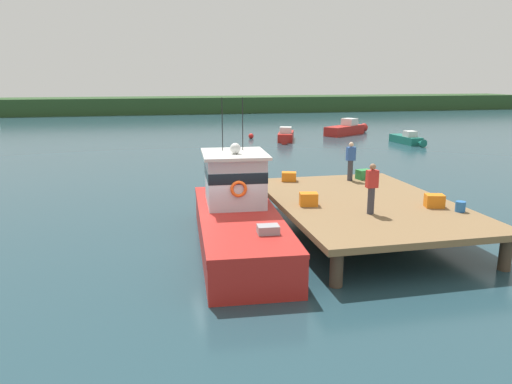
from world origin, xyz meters
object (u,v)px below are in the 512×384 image
crate_stack_mid_dock (309,199)px  deckhand_further_back (351,160)px  moored_boat_near_channel (347,129)px  mooring_buoy_inshore (251,136)px  crate_single_by_cleat (434,201)px  bait_bucket (460,207)px  deckhand_by_the_boat (372,188)px  moored_boat_far_left (408,139)px  crate_stack_near_edge (364,174)px  crate_single_far (289,177)px  mooring_buoy_outer (232,170)px  moored_boat_far_right (286,136)px  main_fishing_boat (237,215)px

crate_stack_mid_dock → deckhand_further_back: 4.72m
moored_boat_near_channel → mooring_buoy_inshore: bearing=-172.9°
crate_single_by_cleat → crate_stack_mid_dock: crate_stack_mid_dock is taller
crate_stack_mid_dock → bait_bucket: (4.58, -1.80, -0.05)m
deckhand_by_the_boat → moored_boat_far_left: 27.13m
crate_stack_near_edge → moored_boat_near_channel: crate_stack_near_edge is taller
crate_stack_mid_dock → deckhand_by_the_boat: (1.61, -1.40, 0.64)m
crate_single_far → crate_stack_mid_dock: 4.02m
crate_stack_mid_dock → crate_stack_near_edge: bearing=44.7°
mooring_buoy_inshore → crate_single_far: bearing=-98.1°
crate_single_far → mooring_buoy_inshore: bearing=81.9°
moored_boat_near_channel → mooring_buoy_outer: moored_boat_near_channel is taller
crate_stack_mid_dock → deckhand_by_the_boat: 2.23m
moored_boat_far_right → mooring_buoy_inshore: size_ratio=10.40×
moored_boat_far_left → moored_boat_near_channel: size_ratio=0.78×
deckhand_further_back → moored_boat_far_right: (3.51, 22.17, -1.63)m
deckhand_further_back → bait_bucket: bearing=-73.8°
crate_stack_near_edge → mooring_buoy_outer: size_ratio=1.32×
bait_bucket → mooring_buoy_inshore: (-0.70, 29.63, -1.13)m
crate_single_far → bait_bucket: bearing=-54.6°
mooring_buoy_outer → mooring_buoy_inshore: 16.30m
bait_bucket → mooring_buoy_inshore: bait_bucket is taller
deckhand_by_the_boat → mooring_buoy_inshore: 29.38m
crate_single_far → deckhand_by_the_boat: 5.55m
mooring_buoy_inshore → moored_boat_far_left: bearing=-27.4°
crate_stack_mid_dock → moored_boat_far_left: 26.85m
crate_single_far → moored_boat_far_left: (15.48, 17.59, -1.01)m
crate_stack_mid_dock → bait_bucket: crate_stack_mid_dock is taller
crate_single_by_cleat → moored_boat_far_right: bearing=84.7°
crate_single_far → moored_boat_near_channel: 28.34m
bait_bucket → moored_boat_far_right: 27.62m
bait_bucket → crate_single_by_cleat: bearing=126.9°
crate_stack_near_edge → crate_stack_mid_dock: 5.25m
deckhand_by_the_boat → deckhand_further_back: size_ratio=1.00×
bait_bucket → deckhand_further_back: (-1.55, 5.35, 0.69)m
crate_stack_near_edge → moored_boat_far_left: (12.22, 17.88, -1.02)m
main_fishing_boat → mooring_buoy_inshore: 28.48m
crate_single_by_cleat → crate_stack_near_edge: bearing=94.0°
main_fishing_boat → crate_stack_near_edge: size_ratio=16.49×
crate_single_by_cleat → deckhand_further_back: deckhand_further_back is taller
deckhand_further_back → moored_boat_near_channel: (10.64, 25.50, -1.53)m
moored_boat_near_channel → deckhand_by_the_boat: bearing=-111.6°
mooring_buoy_outer → moored_boat_far_right: bearing=62.3°
moored_boat_far_right → crate_stack_near_edge: bearing=-97.3°
moored_boat_far_right → crate_stack_mid_dock: bearing=-104.3°
main_fishing_boat → deckhand_further_back: main_fishing_boat is taller
deckhand_further_back → mooring_buoy_inshore: deckhand_further_back is taller
crate_stack_mid_dock → mooring_buoy_outer: bearing=92.7°
crate_stack_near_edge → mooring_buoy_inshore: crate_stack_near_edge is taller
crate_single_far → deckhand_by_the_boat: size_ratio=0.37×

